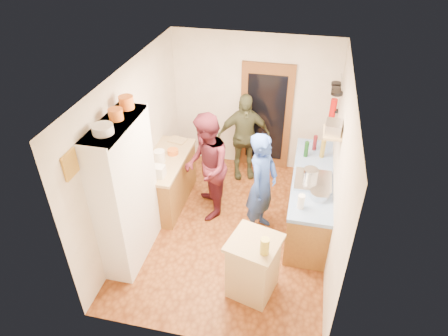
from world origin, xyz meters
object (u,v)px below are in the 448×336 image
(person_back, at_px, (244,137))
(island_base, at_px, (253,268))
(person_left, at_px, (208,166))
(hutch_body, at_px, (126,194))
(right_counter_base, at_px, (310,199))
(person_hob, at_px, (263,187))

(person_back, bearing_deg, island_base, -96.41)
(person_left, height_order, person_back, person_left)
(hutch_body, relative_size, island_base, 2.56)
(right_counter_base, relative_size, person_left, 1.20)
(person_hob, bearing_deg, island_base, -159.07)
(island_base, relative_size, person_back, 0.51)
(right_counter_base, bearing_deg, person_back, 140.62)
(person_left, distance_m, person_back, 1.22)
(island_base, bearing_deg, hutch_body, 169.99)
(right_counter_base, distance_m, person_left, 1.73)
(hutch_body, xyz_separation_m, island_base, (1.84, -0.32, -0.67))
(island_base, xyz_separation_m, person_left, (-0.99, 1.51, 0.48))
(person_hob, bearing_deg, right_counter_base, -42.02)
(person_left, bearing_deg, person_hob, 54.19)
(hutch_body, relative_size, person_hob, 1.27)
(person_back, bearing_deg, person_left, -127.28)
(right_counter_base, bearing_deg, hutch_body, -152.53)
(person_hob, distance_m, person_back, 1.56)
(person_hob, relative_size, person_left, 0.95)
(island_base, height_order, person_back, person_back)
(hutch_body, xyz_separation_m, right_counter_base, (2.50, 1.30, -0.68))
(right_counter_base, height_order, person_back, person_back)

